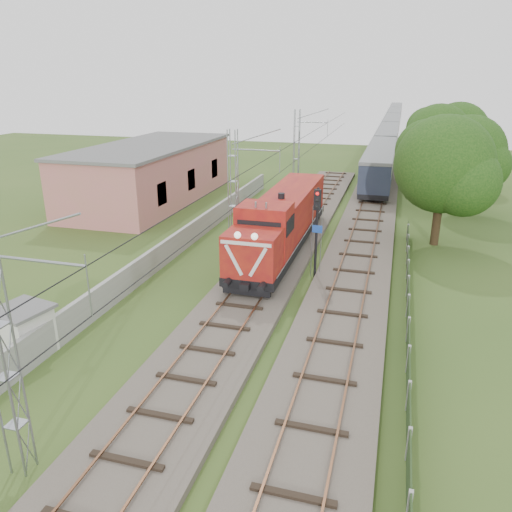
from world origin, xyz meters
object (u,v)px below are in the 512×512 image
(relay_hut, at_px, (24,331))
(signal_post, at_px, (317,217))
(coach_rake, at_px, (391,125))
(locomotive, at_px, (283,220))

(relay_hut, bearing_deg, signal_post, 48.92)
(signal_post, bearing_deg, coach_rake, 88.25)
(signal_post, relative_size, relay_hut, 2.18)
(coach_rake, distance_m, relay_hut, 84.05)
(signal_post, distance_m, relay_hut, 15.76)
(locomotive, height_order, relay_hut, locomotive)
(coach_rake, xyz_separation_m, signal_post, (-2.18, -71.40, 1.21))
(locomotive, height_order, signal_post, signal_post)
(coach_rake, height_order, signal_post, signal_post)
(signal_post, bearing_deg, locomotive, 126.70)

